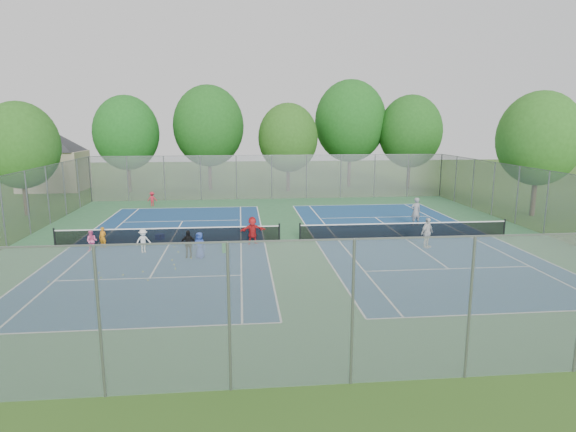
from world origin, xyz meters
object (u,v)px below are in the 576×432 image
object	(u,v)px
ball_crate	(160,237)
net_left	(169,236)
ball_hopper	(225,247)
instructor	(416,212)
net_right	(404,231)

from	to	relation	value
ball_crate	net_left	bearing A→B (deg)	-54.34
net_left	ball_hopper	distance (m)	4.01
instructor	net_right	bearing A→B (deg)	51.08
instructor	net_left	bearing A→B (deg)	2.90
net_left	instructor	world-z (taller)	instructor
net_right	ball_crate	distance (m)	14.75
net_left	net_right	world-z (taller)	same
net_right	ball_hopper	bearing A→B (deg)	-167.73
ball_crate	instructor	bearing A→B (deg)	8.19
net_left	ball_crate	size ratio (longest dim) A/B	32.00
ball_crate	ball_hopper	size ratio (longest dim) A/B	0.66
instructor	ball_crate	bearing A→B (deg)	-0.90
ball_crate	ball_hopper	distance (m)	5.17
ball_hopper	instructor	bearing A→B (deg)	24.28
net_left	instructor	distance (m)	16.30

